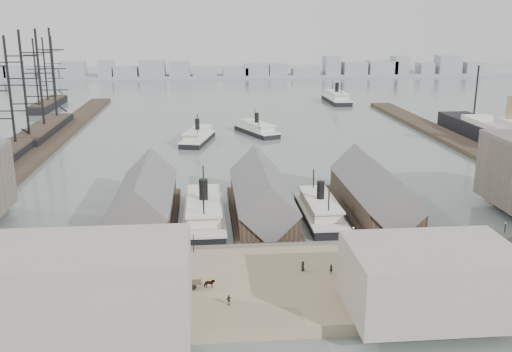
{
  "coord_description": "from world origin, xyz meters",
  "views": [
    {
      "loc": [
        -12.45,
        -105.5,
        43.86
      ],
      "look_at": [
        0.0,
        30.0,
        6.0
      ],
      "focal_mm": 40.0,
      "sensor_mm": 36.0,
      "label": 1
    }
  ],
  "objects": [
    {
      "name": "seawall",
      "position": [
        0.0,
        -5.2,
        1.15
      ],
      "size": [
        180.0,
        1.2,
        2.3
      ],
      "primitive_type": "cube",
      "color": "#59544C",
      "rests_on": "ground"
    },
    {
      "name": "sailing_ship_mid",
      "position": [
        -73.66,
        116.89,
        2.87
      ],
      "size": [
        9.75,
        56.34,
        40.09
      ],
      "color": "black",
      "rests_on": "ground"
    },
    {
      "name": "pedestrian_2",
      "position": [
        -25.06,
        -8.0,
        2.83
      ],
      "size": [
        1.18,
        1.21,
        1.66
      ],
      "primitive_type": "imported",
      "rotation": [
        0.0,
        0.0,
        0.83
      ],
      "color": "black",
      "rests_on": "quay"
    },
    {
      "name": "lamp_post_near_w",
      "position": [
        -15.0,
        -7.0,
        4.71
      ],
      "size": [
        0.44,
        0.44,
        3.92
      ],
      "color": "black",
      "rests_on": "quay"
    },
    {
      "name": "pedestrian_6",
      "position": [
        15.26,
        -11.57,
        2.83
      ],
      "size": [
        0.84,
        0.67,
        1.66
      ],
      "primitive_type": "imported",
      "rotation": [
        0.0,
        0.0,
        3.19
      ],
      "color": "black",
      "rests_on": "quay"
    },
    {
      "name": "street_bldg_center",
      "position": [
        20.0,
        -32.0,
        7.0
      ],
      "size": [
        24.0,
        16.0,
        10.0
      ],
      "primitive_type": "cube",
      "color": "gray",
      "rests_on": "quay"
    },
    {
      "name": "lamp_post_near_e",
      "position": [
        15.0,
        -7.0,
        4.71
      ],
      "size": [
        0.44,
        0.44,
        3.92
      ],
      "color": "black",
      "rests_on": "quay"
    },
    {
      "name": "horse_cart_right",
      "position": [
        14.22,
        -20.12,
        2.79
      ],
      "size": [
        4.69,
        1.98,
        1.54
      ],
      "rotation": [
        0.0,
        0.0,
        1.67
      ],
      "color": "black",
      "rests_on": "quay"
    },
    {
      "name": "pedestrian_5",
      "position": [
        8.36,
        -18.3,
        2.81
      ],
      "size": [
        0.67,
        0.54,
        1.62
      ],
      "primitive_type": "imported",
      "rotation": [
        0.0,
        0.0,
        0.2
      ],
      "color": "black",
      "rests_on": "quay"
    },
    {
      "name": "pedestrian_1",
      "position": [
        -41.77,
        -22.5,
        2.91
      ],
      "size": [
        0.9,
        1.03,
        1.82
      ],
      "primitive_type": "imported",
      "rotation": [
        0.0,
        0.0,
        1.84
      ],
      "color": "black",
      "rests_on": "quay"
    },
    {
      "name": "ferry_shed_west",
      "position": [
        -26.0,
        16.88,
        4.64
      ],
      "size": [
        14.0,
        42.0,
        12.6
      ],
      "color": "#2D231C",
      "rests_on": "ground"
    },
    {
      "name": "far_shore",
      "position": [
        -2.07,
        334.14,
        3.91
      ],
      "size": [
        500.0,
        40.0,
        15.72
      ],
      "color": "gray",
      "rests_on": "ground"
    },
    {
      "name": "ferry_open_far",
      "position": [
        58.27,
        193.6,
        2.64
      ],
      "size": [
        10.21,
        31.72,
        11.25
      ],
      "rotation": [
        0.0,
        0.0,
        0.02
      ],
      "color": "black",
      "rests_on": "ground"
    },
    {
      "name": "ferry_shed_east",
      "position": [
        26.0,
        16.88,
        4.64
      ],
      "size": [
        14.0,
        42.0,
        12.6
      ],
      "color": "#2D231C",
      "rests_on": "ground"
    },
    {
      "name": "ferry_shed_center",
      "position": [
        0.0,
        16.88,
        4.64
      ],
      "size": [
        14.0,
        42.0,
        12.6
      ],
      "color": "#2D231C",
      "rests_on": "ground"
    },
    {
      "name": "west_wharf",
      "position": [
        -68.0,
        100.0,
        0.8
      ],
      "size": [
        10.0,
        220.0,
        1.6
      ],
      "primitive_type": "cube",
      "color": "#2D231C",
      "rests_on": "ground"
    },
    {
      "name": "horse_cart_center",
      "position": [
        -13.2,
        -21.79,
        2.77
      ],
      "size": [
        4.82,
        1.62,
        1.47
      ],
      "rotation": [
        0.0,
        0.0,
        1.62
      ],
      "color": "black",
      "rests_on": "quay"
    },
    {
      "name": "ferry_open_mid",
      "position": [
        7.81,
        112.34,
        2.09
      ],
      "size": [
        16.68,
        25.88,
        8.91
      ],
      "rotation": [
        0.0,
        0.0,
        0.4
      ],
      "color": "black",
      "rests_on": "ground"
    },
    {
      "name": "ferry_docked_west",
      "position": [
        -13.0,
        13.8,
        2.49
      ],
      "size": [
        8.94,
        29.81,
        10.65
      ],
      "color": "black",
      "rests_on": "ground"
    },
    {
      "name": "street_bldg_west",
      "position": [
        -30.0,
        -32.0,
        8.0
      ],
      "size": [
        30.0,
        16.0,
        12.0
      ],
      "primitive_type": "cube",
      "color": "gray",
      "rests_on": "quay"
    },
    {
      "name": "east_wharf",
      "position": [
        78.0,
        90.0,
        0.8
      ],
      "size": [
        10.0,
        180.0,
        1.6
      ],
      "primitive_type": "cube",
      "color": "#2D231C",
      "rests_on": "ground"
    },
    {
      "name": "sailing_ship_far",
      "position": [
        -90.38,
        188.47,
        2.51
      ],
      "size": [
        8.46,
        47.01,
        34.79
      ],
      "color": "black",
      "rests_on": "ground"
    },
    {
      "name": "quay",
      "position": [
        0.0,
        -20.0,
        1.0
      ],
      "size": [
        180.0,
        30.0,
        2.0
      ],
      "primitive_type": "cube",
      "color": "#86775A",
      "rests_on": "ground"
    },
    {
      "name": "ferry_docked_east",
      "position": [
        13.0,
        14.04,
        2.2
      ],
      "size": [
        7.88,
        26.27,
        9.38
      ],
      "color": "black",
      "rests_on": "ground"
    },
    {
      "name": "lamp_post_far_e",
      "position": [
        45.0,
        -7.0,
        4.71
      ],
      "size": [
        0.44,
        0.44,
        3.92
      ],
      "color": "black",
      "rests_on": "quay"
    },
    {
      "name": "ferry_open_near",
      "position": [
        -14.99,
        99.32,
        2.15
      ],
      "size": [
        13.64,
        26.82,
        9.18
      ],
      "rotation": [
        0.0,
        0.0,
        -0.24
      ],
      "color": "black",
      "rests_on": "ground"
    },
    {
      "name": "ocean_steamer",
      "position": [
        92.0,
        77.75,
        3.99
      ],
      "size": [
        12.7,
        92.79,
        18.56
      ],
      "color": "black",
      "rests_on": "ground"
    },
    {
      "name": "pedestrian_7",
      "position": [
        31.08,
        -23.61,
        2.79
      ],
      "size": [
        1.1,
        0.75,
        1.57
      ],
      "primitive_type": "imported",
      "rotation": [
        0.0,
        0.0,
        2.97
      ],
      "color": "black",
      "rests_on": "quay"
    },
    {
      "name": "pedestrian_3",
      "position": [
        -9.45,
        -27.77,
        2.82
      ],
      "size": [
        1.04,
        0.68,
        1.65
      ],
      "primitive_type": "imported",
      "rotation": [
        0.0,
        0.0,
        0.32
      ],
      "color": "black",
      "rests_on": "quay"
    },
    {
      "name": "lamp_post_far_w",
      "position": [
        -45.0,
        -7.0,
        4.71
      ],
      "size": [
        0.44,
        0.44,
        3.92
      ],
      "color": "black",
      "rests_on": "quay"
    },
    {
      "name": "ground",
      "position": [
        0.0,
        0.0,
        0.0
      ],
      "size": [
        900.0,
        900.0,
        0.0
      ],
      "primitive_type": "plane",
      "color": "slate",
      "rests_on": "ground"
    },
    {
      "name": "horse_cart_left",
      "position": [
        -32.75,
        -16.22,
        2.8
      ],
      "size": [
        4.5,
        3.92,
        1.58
      ],
      "rotation": [
        0.0,
        0.0,
        0.91
      ],
      "color": "black",
      "rests_on": "quay"
    },
    {
      "name": "tram",
      "position": [
        40.04,
        -17.04,
        4.07
      ],
      "size": [
        3.28,
        11.42,
        4.03
      ],
      "rotation": [
        0.0,
        0.0,
        0.03
      ],
      "color": "black",
      "rests_on": "quay"
    },
    {
      "name": "pedestrian_4",
      "position": [
        3.76,
        -16.83,
        2.87
      ],
      "size": [
        0.97,
        1.0,
        1.73
      ],
      "primitive_type": "imported",
      "rotation": [
        0.0,
        0.0,
        4.0
      ],
      "color": "black",
      "rests_on": "quay"
    }
  ]
}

